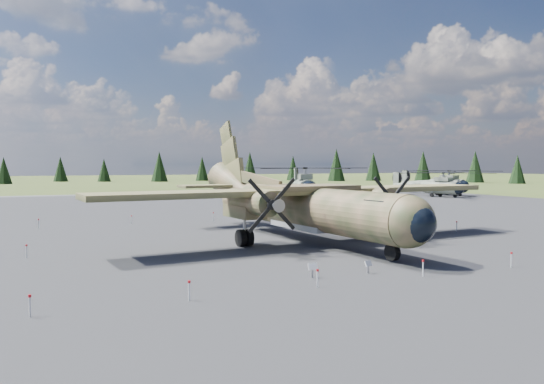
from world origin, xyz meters
name	(u,v)px	position (x,y,z in m)	size (l,w,h in m)	color
ground	(278,243)	(0.00, 0.00, 0.00)	(500.00, 500.00, 0.00)	#485425
apron	(233,227)	(0.00, 10.00, 0.00)	(120.00, 120.00, 0.04)	#595A5E
transport_plane	(300,200)	(1.93, 0.37, 2.98)	(31.52, 28.53, 10.37)	#374224
helicopter_near	(305,177)	(21.33, 38.13, 3.70)	(26.01, 26.11, 5.21)	gray
helicopter_mid	(441,179)	(47.38, 37.58, 3.03)	(20.37, 21.38, 4.28)	gray
helicopter_far	(447,177)	(51.83, 41.19, 3.25)	(20.37, 22.38, 4.58)	gray
info_placard_left	(313,268)	(-3.27, -11.61, 0.50)	(0.50, 0.26, 0.75)	gray
info_placard_right	(368,265)	(-0.12, -11.78, 0.46)	(0.47, 0.29, 0.69)	gray
barrier_fence	(273,236)	(-0.46, -0.08, 0.51)	(33.12, 29.62, 0.85)	silver
treeline	(259,176)	(-0.82, 1.66, 4.80)	(309.01, 307.07, 10.99)	black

